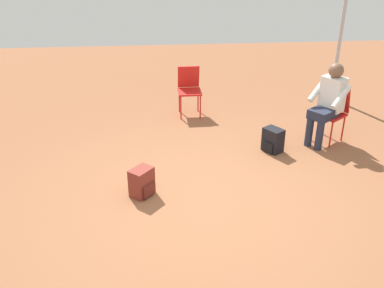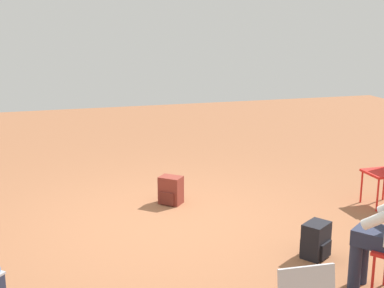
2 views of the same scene
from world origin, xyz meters
name	(u,v)px [view 2 (image 2 of 2)]	position (x,y,z in m)	size (l,w,h in m)	color
ground_plane	(167,225)	(0.00, 0.00, 0.00)	(16.46, 16.46, 0.00)	brown
backpack_near_laptop_user	(171,192)	(0.22, 0.70, 0.16)	(0.34, 0.33, 0.36)	maroon
backpack_by_empty_chair	(316,242)	(1.24, -1.22, 0.16)	(0.34, 0.32, 0.36)	black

